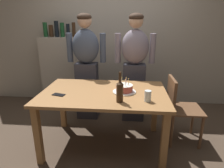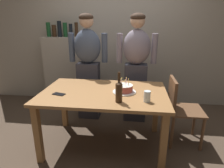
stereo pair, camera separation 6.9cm
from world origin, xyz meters
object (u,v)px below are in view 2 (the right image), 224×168
at_px(birthday_cake, 124,89).
at_px(dining_chair, 179,106).
at_px(wine_bottle, 119,91).
at_px(person_woman_cardigan, 136,67).
at_px(cell_phone, 59,94).
at_px(water_glass_near, 147,96).
at_px(person_man_bearded, 88,66).

distance_m(birthday_cake, dining_chair, 0.77).
xyz_separation_m(wine_bottle, person_woman_cardigan, (0.17, 1.05, 0.01)).
bearing_deg(wine_bottle, cell_phone, 169.56).
distance_m(birthday_cake, water_glass_near, 0.36).
height_order(birthday_cake, cell_phone, birthday_cake).
relative_size(cell_phone, person_man_bearded, 0.09).
height_order(person_man_bearded, dining_chair, person_man_bearded).
bearing_deg(cell_phone, person_man_bearded, 97.28).
relative_size(cell_phone, person_woman_cardigan, 0.09).
distance_m(cell_phone, dining_chair, 1.50).
bearing_deg(dining_chair, person_woman_cardigan, 44.77).
bearing_deg(wine_bottle, water_glass_near, 8.37).
xyz_separation_m(cell_phone, person_man_bearded, (0.13, 0.92, 0.13)).
relative_size(water_glass_near, dining_chair, 0.14).
distance_m(birthday_cake, wine_bottle, 0.31).
relative_size(cell_phone, dining_chair, 0.17).
height_order(water_glass_near, person_man_bearded, person_man_bearded).
xyz_separation_m(wine_bottle, person_man_bearded, (-0.58, 1.05, 0.01)).
distance_m(person_man_bearded, dining_chair, 1.48).
bearing_deg(person_woman_cardigan, water_glass_near, 96.94).
bearing_deg(birthday_cake, person_man_bearded, 129.20).
bearing_deg(birthday_cake, person_woman_cardigan, 80.20).
height_order(wine_bottle, person_woman_cardigan, person_woman_cardigan).
distance_m(wine_bottle, dining_chair, 0.94).
xyz_separation_m(birthday_cake, cell_phone, (-0.75, -0.16, -0.04)).
xyz_separation_m(birthday_cake, person_man_bearded, (-0.62, 0.76, 0.09)).
relative_size(wine_bottle, person_woman_cardigan, 0.19).
bearing_deg(birthday_cake, dining_chair, 15.31).
bearing_deg(person_man_bearded, dining_chair, 156.60).
bearing_deg(cell_phone, person_woman_cardigan, 61.63).
xyz_separation_m(water_glass_near, dining_chair, (0.44, 0.44, -0.28)).
height_order(wine_bottle, cell_phone, wine_bottle).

